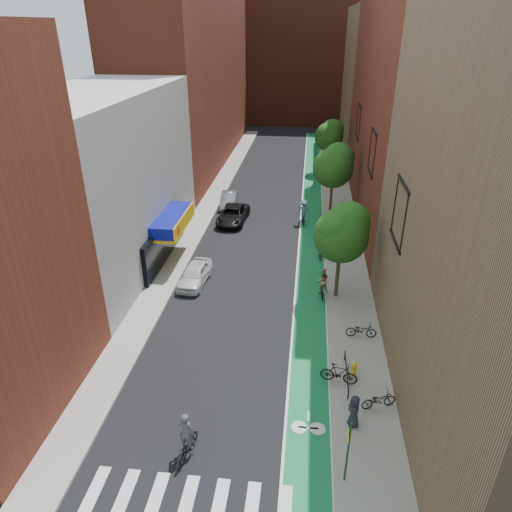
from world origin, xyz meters
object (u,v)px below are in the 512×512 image
(parked_car_white, at_px, (195,274))
(cyclist_lead, at_px, (187,442))
(parked_car_silver, at_px, (229,200))
(pedestrian, at_px, (354,411))
(cyclist_lane_mid, at_px, (321,247))
(fire_hydrant, at_px, (354,368))
(cyclist_lane_near, at_px, (322,285))
(parked_car_black, at_px, (233,215))
(cyclist_lane_far, at_px, (303,213))

(parked_car_white, height_order, cyclist_lead, cyclist_lead)
(parked_car_silver, xyz_separation_m, pedestrian, (9.94, -26.34, 0.26))
(cyclist_lead, relative_size, cyclist_lane_mid, 1.01)
(fire_hydrant, bearing_deg, cyclist_lead, -142.35)
(cyclist_lead, bearing_deg, parked_car_white, -66.53)
(cyclist_lane_near, bearing_deg, parked_car_black, -61.44)
(parked_car_black, bearing_deg, parked_car_silver, 108.68)
(cyclist_lane_mid, bearing_deg, parked_car_black, -32.48)
(parked_car_white, distance_m, cyclist_lane_far, 13.24)
(cyclist_lead, xyz_separation_m, cyclist_lane_far, (4.10, 24.92, 0.34))
(parked_car_silver, height_order, cyclist_lead, cyclist_lead)
(cyclist_lane_far, bearing_deg, parked_car_black, -5.76)
(fire_hydrant, bearing_deg, parked_car_black, 115.50)
(parked_car_black, height_order, cyclist_lead, cyclist_lead)
(cyclist_lane_mid, xyz_separation_m, fire_hydrant, (1.47, -13.30, -0.24))
(parked_car_silver, relative_size, fire_hydrant, 5.04)
(cyclist_lane_near, bearing_deg, cyclist_lead, 61.93)
(parked_car_black, xyz_separation_m, cyclist_lane_near, (7.70, -11.72, 0.17))
(parked_car_black, relative_size, pedestrian, 3.14)
(parked_car_silver, xyz_separation_m, cyclist_lane_far, (7.24, -3.68, 0.40))
(parked_car_black, bearing_deg, cyclist_lane_far, 6.06)
(fire_hydrant, bearing_deg, parked_car_white, 140.46)
(pedestrian, bearing_deg, cyclist_lane_far, 172.36)
(cyclist_lead, bearing_deg, parked_car_silver, -72.39)
(parked_car_silver, bearing_deg, cyclist_lane_near, -62.56)
(cyclist_lane_mid, distance_m, pedestrian, 16.54)
(parked_car_black, relative_size, fire_hydrant, 6.11)
(cyclist_lane_mid, height_order, cyclist_lane_far, cyclist_lane_far)
(parked_car_silver, relative_size, cyclist_lane_near, 2.04)
(cyclist_lane_near, height_order, pedestrian, cyclist_lane_near)
(cyclist_lane_near, bearing_deg, parked_car_white, -9.74)
(parked_car_silver, xyz_separation_m, cyclist_lane_near, (8.73, -15.63, 0.19))
(parked_car_white, xyz_separation_m, cyclist_lane_mid, (8.54, 5.04, 0.13))
(parked_car_white, distance_m, pedestrian, 15.04)
(pedestrian, bearing_deg, cyclist_lead, -86.05)
(cyclist_lane_near, distance_m, fire_hydrant, 7.66)
(parked_car_black, distance_m, fire_hydrant, 21.31)
(parked_car_silver, bearing_deg, fire_hydrant, -67.96)
(fire_hydrant, bearing_deg, cyclist_lane_near, 101.09)
(fire_hydrant, bearing_deg, cyclist_lane_mid, 96.32)
(parked_car_black, distance_m, cyclist_lead, 24.77)
(parked_car_silver, xyz_separation_m, cyclist_lane_mid, (8.73, -9.85, 0.15))
(cyclist_lead, relative_size, cyclist_lane_far, 0.97)
(parked_car_white, relative_size, cyclist_lead, 1.84)
(parked_car_black, distance_m, cyclist_lane_near, 14.02)
(parked_car_white, distance_m, cyclist_lane_near, 8.57)
(cyclist_lane_near, xyz_separation_m, fire_hydrant, (1.47, -7.52, -0.28))
(parked_car_black, distance_m, parked_car_silver, 4.05)
(parked_car_black, bearing_deg, fire_hydrant, -60.57)
(parked_car_black, height_order, pedestrian, pedestrian)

